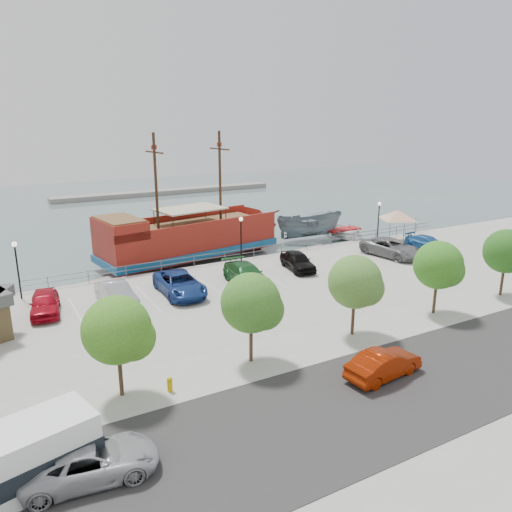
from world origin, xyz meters
TOP-DOWN VIEW (x-y plane):
  - ground at (0.00, 0.00)m, footprint 160.00×160.00m
  - street at (0.00, -16.00)m, footprint 100.00×8.00m
  - sidewalk at (0.00, -10.00)m, footprint 100.00×4.00m
  - seawall_railing at (0.00, 7.80)m, footprint 50.00×0.06m
  - far_shore at (10.00, 55.00)m, footprint 40.00×3.00m
  - pirate_ship at (-0.82, 13.41)m, footprint 20.77×8.68m
  - patrol_boat at (12.58, 13.93)m, footprint 8.17×4.92m
  - speedboat at (16.55, 12.76)m, footprint 5.12×7.02m
  - dock_west at (-12.84, 9.20)m, footprint 6.93×3.71m
  - dock_mid at (8.42, 9.20)m, footprint 7.14×2.83m
  - dock_east at (14.76, 9.20)m, footprint 7.56×2.46m
  - canopy_tent at (18.18, 6.00)m, footprint 5.89×5.89m
  - street_van at (-17.43, -15.04)m, footprint 5.20×2.87m
  - street_sedan at (-2.91, -14.72)m, footprint 4.51×2.03m
  - shuttle_bus at (-20.33, -14.50)m, footprint 7.04×3.93m
  - fire_hydrant at (-12.89, -10.80)m, footprint 0.27×0.27m
  - lamp_post_left at (-18.00, 6.50)m, footprint 0.36×0.36m
  - lamp_post_mid at (0.00, 6.50)m, footprint 0.36×0.36m
  - lamp_post_right at (16.00, 6.50)m, footprint 0.36×0.36m
  - tree_b at (-14.85, -10.07)m, footprint 3.30×3.20m
  - tree_c at (-7.85, -10.07)m, footprint 3.30×3.20m
  - tree_d at (-0.85, -10.07)m, footprint 3.30×3.20m
  - tree_e at (6.15, -10.07)m, footprint 3.30×3.20m
  - tree_f at (13.15, -10.07)m, footprint 3.30×3.20m
  - parked_car_a at (-16.82, 2.66)m, footprint 2.47×4.74m
  - parked_car_b at (-12.22, 2.03)m, footprint 2.15×4.98m
  - parked_car_c at (-7.58, 1.82)m, footprint 2.84×5.93m
  - parked_car_d at (-2.23, 1.35)m, footprint 2.53×5.68m
  - parked_car_e at (3.47, 2.66)m, footprint 2.67×4.91m
  - parked_car_g at (13.49, 1.87)m, footprint 3.69×6.39m
  - parked_car_h at (18.31, 1.84)m, footprint 2.65×4.96m

SIDE VIEW (x-z plane):
  - ground at x=0.00m, z-range -1.00..-1.00m
  - dock_west at x=-12.84m, z-range -1.00..-0.62m
  - dock_mid at x=8.42m, z-range -1.00..-0.60m
  - dock_east at x=14.76m, z-range -1.00..-0.57m
  - far_shore at x=10.00m, z-range -1.00..-0.20m
  - speedboat at x=16.55m, z-range -1.00..0.42m
  - street at x=0.00m, z-range -0.01..0.03m
  - sidewalk at x=0.00m, z-range -0.01..0.04m
  - fire_hydrant at x=-12.89m, z-range 0.03..0.82m
  - patrol_boat at x=12.58m, z-range -1.00..1.97m
  - seawall_railing at x=0.00m, z-range 0.03..1.03m
  - parked_car_h at x=18.31m, z-range 0.00..1.37m
  - street_van at x=-17.43m, z-range 0.00..1.38m
  - street_sedan at x=-2.91m, z-range 0.00..1.44m
  - parked_car_a at x=-16.82m, z-range 0.00..1.54m
  - parked_car_e at x=3.47m, z-range 0.00..1.58m
  - parked_car_b at x=-12.22m, z-range 0.00..1.59m
  - parked_car_d at x=-2.23m, z-range 0.00..1.62m
  - parked_car_c at x=-7.58m, z-range 0.00..1.63m
  - parked_car_g at x=13.49m, z-range 0.00..1.67m
  - shuttle_bus at x=-20.33m, z-range -0.04..2.31m
  - pirate_ship at x=-0.82m, z-range -5.30..7.63m
  - lamp_post_left at x=-18.00m, z-range 0.80..5.08m
  - lamp_post_mid at x=0.00m, z-range 0.80..5.08m
  - lamp_post_right at x=16.00m, z-range 0.80..5.08m
  - tree_b at x=-14.85m, z-range 0.80..5.80m
  - tree_c at x=-7.85m, z-range 0.80..5.80m
  - tree_d at x=-0.85m, z-range 0.80..5.80m
  - tree_e at x=6.15m, z-range 0.80..5.80m
  - tree_f at x=13.15m, z-range 0.80..5.80m
  - canopy_tent at x=18.18m, z-range 1.40..5.20m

